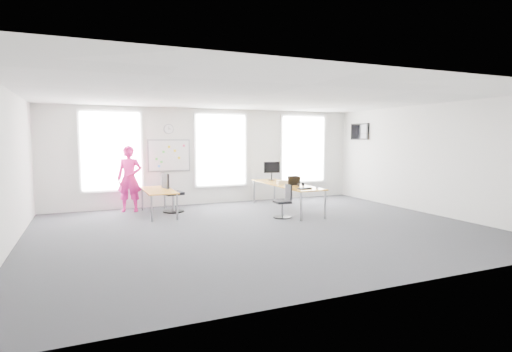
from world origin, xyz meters
name	(u,v)px	position (x,y,z in m)	size (l,w,h in m)	color
floor	(263,229)	(0.00, 0.00, 0.00)	(10.00, 10.00, 0.00)	#27272C
ceiling	(263,96)	(0.00, 0.00, 3.00)	(10.00, 10.00, 0.00)	white
wall_back	(212,156)	(0.00, 4.00, 1.50)	(10.00, 10.00, 0.00)	silver
wall_front	(384,180)	(0.00, -4.00, 1.50)	(10.00, 10.00, 0.00)	silver
wall_left	(5,170)	(-5.00, 0.00, 1.50)	(10.00, 10.00, 0.00)	silver
wall_right	(429,159)	(5.00, 0.00, 1.50)	(10.00, 10.00, 0.00)	silver
window_left	(111,151)	(-3.00, 3.97, 1.70)	(1.60, 0.06, 2.20)	white
window_mid	(221,150)	(0.30, 3.97, 1.70)	(1.60, 0.06, 2.20)	white
window_right	(303,149)	(3.30, 3.97, 1.70)	(1.60, 0.06, 2.20)	white
desk_right	(286,186)	(1.59, 1.93, 0.71)	(0.84, 3.14, 0.76)	gold
desk_left	(158,192)	(-1.91, 2.66, 0.63)	(0.75, 1.89, 0.69)	gold
chair_right	(284,203)	(1.04, 0.98, 0.38)	(0.46, 0.46, 0.87)	black
chair_left	(171,195)	(-1.52, 2.91, 0.48)	(0.59, 0.59, 1.10)	black
person	(129,179)	(-2.57, 3.48, 0.94)	(0.68, 0.45, 1.87)	#ED1D81
whiteboard	(169,155)	(-1.35, 3.97, 1.55)	(1.20, 0.03, 0.90)	silver
wall_clock	(169,129)	(-1.35, 3.97, 2.35)	(0.30, 0.30, 0.04)	gray
tv	(360,132)	(4.95, 3.00, 2.30)	(0.06, 0.90, 0.55)	black
keyboard	(305,189)	(1.51, 0.72, 0.77)	(0.41, 0.15, 0.02)	black
mouse	(317,188)	(1.83, 0.65, 0.78)	(0.07, 0.11, 0.04)	black
lens_cap	(304,187)	(1.65, 1.01, 0.77)	(0.06, 0.06, 0.01)	black
headphones	(301,184)	(1.72, 1.31, 0.81)	(0.18, 0.09, 0.10)	black
laptop_sleeve	(294,181)	(1.62, 1.51, 0.89)	(0.34, 0.21, 0.27)	black
paper_stack	(282,182)	(1.50, 1.98, 0.81)	(0.30, 0.22, 0.10)	#F0DFC4
monitor	(272,169)	(1.64, 3.00, 1.11)	(0.52, 0.21, 0.58)	black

